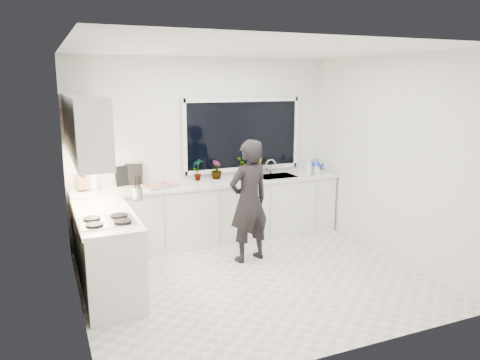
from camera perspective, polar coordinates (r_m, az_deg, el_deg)
name	(u,v)px	position (r m, az deg, el deg)	size (l,w,h in m)	color
floor	(254,279)	(5.83, 1.71, -11.97)	(4.00, 3.50, 0.02)	beige
wall_back	(205,150)	(7.04, -4.29, 3.72)	(4.00, 0.02, 2.70)	white
wall_left	(72,185)	(4.94, -19.85, -0.53)	(0.02, 3.50, 2.70)	white
wall_right	(392,158)	(6.52, 18.03, 2.51)	(0.02, 3.50, 2.70)	white
ceiling	(255,48)	(5.34, 1.90, 15.76)	(4.00, 3.50, 0.02)	white
window	(243,135)	(7.19, 0.32, 5.55)	(1.80, 0.02, 1.00)	black
base_cabinets_back	(213,213)	(6.94, -3.33, -4.07)	(3.92, 0.58, 0.88)	white
base_cabinets_left	(107,254)	(5.55, -15.88, -8.70)	(0.58, 1.60, 0.88)	white
countertop_back	(213,183)	(6.82, -3.35, -0.37)	(3.94, 0.62, 0.04)	silver
countertop_left	(105,215)	(5.41, -16.16, -4.14)	(0.62, 1.60, 0.04)	silver
upper_cabinets	(85,127)	(5.57, -18.43, 6.14)	(0.34, 2.10, 0.70)	white
sink	(276,179)	(7.25, 4.45, 0.12)	(0.58, 0.42, 0.14)	silver
faucet	(271,167)	(7.39, 3.75, 1.62)	(0.03, 0.03, 0.22)	silver
stovetop	(107,221)	(5.07, -15.89, -4.81)	(0.56, 0.48, 0.03)	black
person	(249,201)	(6.13, 1.09, -2.59)	(0.59, 0.39, 1.63)	black
pizza_tray	(158,186)	(6.57, -9.92, -0.70)	(0.51, 0.38, 0.03)	#B3B4B8
pizza	(158,185)	(6.57, -9.92, -0.56)	(0.47, 0.33, 0.01)	red
watering_can	(315,166)	(7.76, 9.15, 1.65)	(0.14, 0.14, 0.13)	blue
paper_towel_roll	(95,181)	(6.54, -17.30, -0.10)	(0.11, 0.11, 0.26)	silver
knife_block	(82,183)	(6.57, -18.73, -0.32)	(0.13, 0.10, 0.22)	#A3814C
utensil_crock	(138,194)	(5.88, -12.38, -1.65)	(0.13, 0.13, 0.16)	#B4B3B8
picture_frame_large	(123,176)	(6.72, -14.10, 0.49)	(0.22, 0.02, 0.28)	black
picture_frame_small	(134,174)	(6.75, -12.83, 0.68)	(0.25, 0.02, 0.30)	black
herb_plants	(233,168)	(7.08, -0.90, 1.48)	(1.18, 0.34, 0.33)	#26662D
soap_bottles	(310,167)	(7.34, 8.58, 1.57)	(0.26, 0.15, 0.28)	#D8BF66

